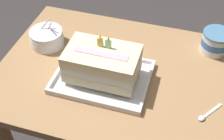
# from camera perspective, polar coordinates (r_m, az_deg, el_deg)

# --- Properties ---
(dining_table) EXTENTS (0.98, 0.70, 0.77)m
(dining_table) POSITION_cam_1_polar(r_m,az_deg,el_deg) (1.29, 1.59, -4.65)
(dining_table) COLOR #9E754C
(dining_table) RESTS_ON ground_plane
(foil_tray) EXTENTS (0.36, 0.27, 0.02)m
(foil_tray) POSITION_cam_1_polar(r_m,az_deg,el_deg) (1.16, -1.76, -1.42)
(foil_tray) COLOR silver
(foil_tray) RESTS_ON dining_table
(birthday_cake) EXTENTS (0.27, 0.16, 0.16)m
(birthday_cake) POSITION_cam_1_polar(r_m,az_deg,el_deg) (1.11, -1.84, 1.27)
(birthday_cake) COLOR beige
(birthday_cake) RESTS_ON foil_tray
(bowl_stack) EXTENTS (0.14, 0.14, 0.12)m
(bowl_stack) POSITION_cam_1_polar(r_m,az_deg,el_deg) (1.33, -12.21, 6.01)
(bowl_stack) COLOR white
(bowl_stack) RESTS_ON dining_table
(ice_cream_tub) EXTENTS (0.12, 0.12, 0.09)m
(ice_cream_tub) POSITION_cam_1_polar(r_m,az_deg,el_deg) (1.33, 19.01, 5.07)
(ice_cream_tub) COLOR white
(ice_cream_tub) RESTS_ON dining_table
(serving_spoon_near_tray) EXTENTS (0.08, 0.11, 0.01)m
(serving_spoon_near_tray) POSITION_cam_1_polar(r_m,az_deg,el_deg) (1.10, 17.20, -8.26)
(serving_spoon_near_tray) COLOR silver
(serving_spoon_near_tray) RESTS_ON dining_table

